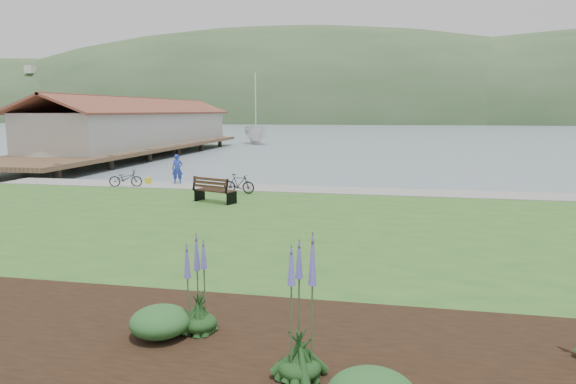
{
  "coord_description": "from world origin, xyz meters",
  "views": [
    {
      "loc": [
        3.14,
        -17.32,
        4.18
      ],
      "look_at": [
        -0.43,
        0.45,
        1.3
      ],
      "focal_mm": 32.0,
      "sensor_mm": 36.0,
      "label": 1
    }
  ],
  "objects_px": {
    "person": "(177,167)",
    "bicycle_a": "(126,178)",
    "park_bench": "(213,190)",
    "sailboat": "(256,144)"
  },
  "relations": [
    {
      "from": "person",
      "to": "bicycle_a",
      "type": "distance_m",
      "value": 2.65
    },
    {
      "from": "park_bench",
      "to": "sailboat",
      "type": "height_order",
      "value": "sailboat"
    },
    {
      "from": "person",
      "to": "sailboat",
      "type": "xyz_separation_m",
      "value": [
        -6.08,
        38.7,
        -1.31
      ]
    },
    {
      "from": "sailboat",
      "to": "park_bench",
      "type": "bearing_deg",
      "value": -106.86
    },
    {
      "from": "bicycle_a",
      "to": "sailboat",
      "type": "height_order",
      "value": "sailboat"
    },
    {
      "from": "bicycle_a",
      "to": "sailboat",
      "type": "distance_m",
      "value": 40.4
    },
    {
      "from": "park_bench",
      "to": "person",
      "type": "xyz_separation_m",
      "value": [
        -3.68,
        4.87,
        0.36
      ]
    },
    {
      "from": "park_bench",
      "to": "sailboat",
      "type": "xyz_separation_m",
      "value": [
        -9.77,
        43.57,
        -0.95
      ]
    },
    {
      "from": "person",
      "to": "bicycle_a",
      "type": "relative_size",
      "value": 1.11
    },
    {
      "from": "bicycle_a",
      "to": "sailboat",
      "type": "relative_size",
      "value": 0.06
    }
  ]
}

